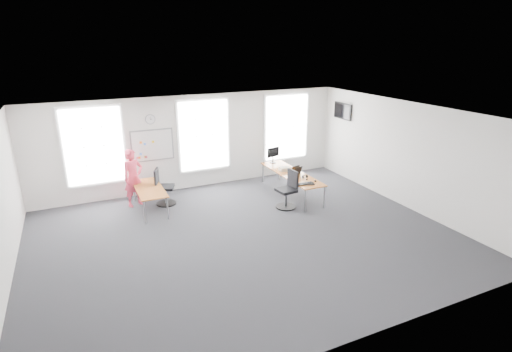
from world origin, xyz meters
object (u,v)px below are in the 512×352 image
desk_left (149,190)px  monitor (273,154)px  chair_left (163,189)px  keyboard (306,184)px  chair_right (288,191)px  person (133,178)px  desk_right (291,174)px  headphones (305,177)px

desk_left → monitor: size_ratio=3.40×
chair_left → keyboard: (3.67, -1.92, 0.23)m
chair_left → chair_right: bearing=-96.5°
chair_right → person: bearing=-123.3°
chair_left → monitor: size_ratio=2.03×
chair_left → keyboard: 4.15m
monitor → desk_right: bearing=-102.9°
chair_left → person: bearing=91.8°
desk_left → person: 0.67m
monitor → headphones: bearing=-98.9°
desk_left → person: person is taller
person → desk_right: bearing=-36.0°
desk_left → headphones: (4.37, -1.18, 0.13)m
desk_right → monitor: 1.26m
chair_right → chair_left: bearing=-124.8°
desk_left → keyboard: size_ratio=3.67×
chair_right → chair_left: size_ratio=1.01×
desk_left → monitor: bearing=8.0°
desk_right → chair_right: 1.06m
chair_right → chair_left: chair_right is taller
headphones → person: bearing=175.8°
desk_left → chair_right: size_ratio=1.67×
keyboard → monitor: size_ratio=0.93×
headphones → monitor: (-0.15, 1.77, 0.28)m
desk_left → monitor: 4.28m
chair_right → chair_left: (-3.20, 1.72, -0.00)m
chair_left → keyboard: size_ratio=2.19×
person → desk_left: bearing=-80.3°
person → headphones: (4.70, -1.71, -0.11)m
desk_right → keyboard: 1.07m
monitor → chair_right: bearing=-119.4°
desk_left → chair_right: 3.93m
desk_right → keyboard: keyboard is taller
chair_right → person: person is taller
desk_left → person: size_ratio=1.08×
desk_left → chair_left: 0.52m
desk_left → chair_left: chair_left is taller
desk_right → desk_left: size_ratio=1.56×
chair_right → keyboard: (0.47, -0.20, 0.22)m
desk_right → desk_left: bearing=171.8°
chair_right → person: 4.46m
desk_right → monitor: bearing=90.9°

